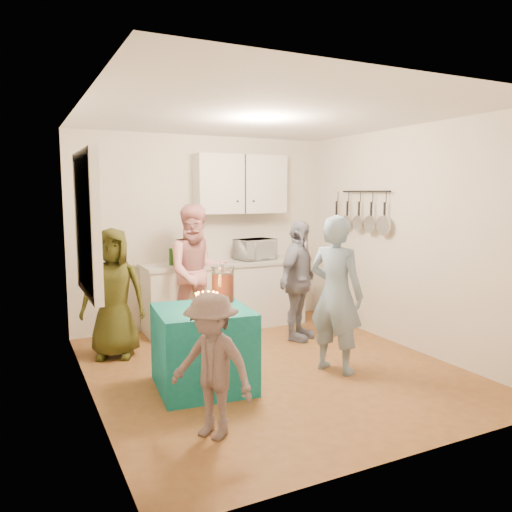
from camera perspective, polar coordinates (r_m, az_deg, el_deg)
name	(u,v)px	position (r m, az deg, el deg)	size (l,w,h in m)	color
floor	(271,368)	(5.39, 1.68, -12.65)	(4.00, 4.00, 0.00)	brown
ceiling	(272,115)	(5.12, 1.79, 15.84)	(4.00, 4.00, 0.00)	white
back_wall	(203,232)	(6.92, -6.03, 2.78)	(3.60, 3.60, 0.00)	silver
left_wall	(87,255)	(4.55, -18.76, 0.11)	(4.00, 4.00, 0.00)	silver
right_wall	(406,238)	(6.14, 16.76, 1.95)	(4.00, 4.00, 0.00)	silver
window_night	(85,224)	(4.83, -18.99, 3.48)	(0.04, 1.00, 1.20)	black
counter	(226,296)	(6.84, -3.49, -4.61)	(2.20, 0.58, 0.86)	white
countertop	(225,263)	(6.76, -3.52, -0.84)	(2.24, 0.62, 0.05)	beige
upper_cabinet	(241,184)	(6.95, -1.76, 8.20)	(1.30, 0.30, 0.80)	white
pot_rack	(364,211)	(6.60, 12.20, 5.05)	(0.12, 1.00, 0.60)	black
microwave	(255,249)	(6.92, -0.12, 0.77)	(0.52, 0.35, 0.29)	white
party_table	(203,348)	(4.80, -6.06, -10.42)	(0.85, 0.85, 0.76)	#11706F
donut_cake	(207,301)	(4.60, -5.65, -5.15)	(0.38, 0.38, 0.18)	#381C0C
punch_jar	(223,285)	(4.95, -3.82, -3.29)	(0.22, 0.22, 0.34)	#B22F0E
man_birthday	(336,294)	(5.15, 9.11, -4.34)	(0.59, 0.39, 1.62)	#839FBF
woman_back_left	(113,293)	(5.77, -16.01, -4.10)	(0.71, 0.46, 1.45)	#62631C
woman_back_center	(197,273)	(6.21, -6.71, -1.96)	(0.82, 0.64, 1.69)	pink
woman_back_right	(298,281)	(6.22, 4.83, -2.81)	(0.88, 0.37, 1.50)	#101536
child_near_left	(212,366)	(3.82, -5.07, -12.38)	(0.72, 0.41, 1.11)	brown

